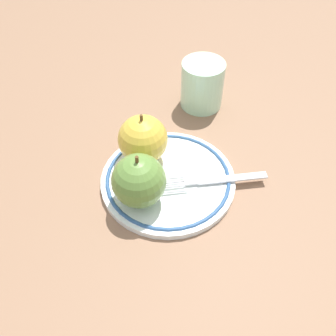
% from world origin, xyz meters
% --- Properties ---
extents(ground_plane, '(2.00, 2.00, 0.00)m').
position_xyz_m(ground_plane, '(0.00, 0.00, 0.00)').
color(ground_plane, '#88634A').
extents(plate, '(0.20, 0.20, 0.01)m').
position_xyz_m(plate, '(-0.01, -0.01, 0.01)').
color(plate, white).
rests_on(plate, ground_plane).
extents(apple_red_whole, '(0.08, 0.08, 0.09)m').
position_xyz_m(apple_red_whole, '(-0.03, -0.06, 0.05)').
color(apple_red_whole, olive).
rests_on(apple_red_whole, plate).
extents(apple_second_whole, '(0.08, 0.08, 0.09)m').
position_xyz_m(apple_second_whole, '(-0.06, 0.02, 0.05)').
color(apple_second_whole, gold).
rests_on(apple_second_whole, plate).
extents(fork, '(0.18, 0.11, 0.00)m').
position_xyz_m(fork, '(0.05, 0.01, 0.01)').
color(fork, silver).
rests_on(fork, plate).
extents(drinking_glass, '(0.08, 0.08, 0.09)m').
position_xyz_m(drinking_glass, '(-0.02, 0.19, 0.04)').
color(drinking_glass, '#B5E7C2').
rests_on(drinking_glass, ground_plane).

